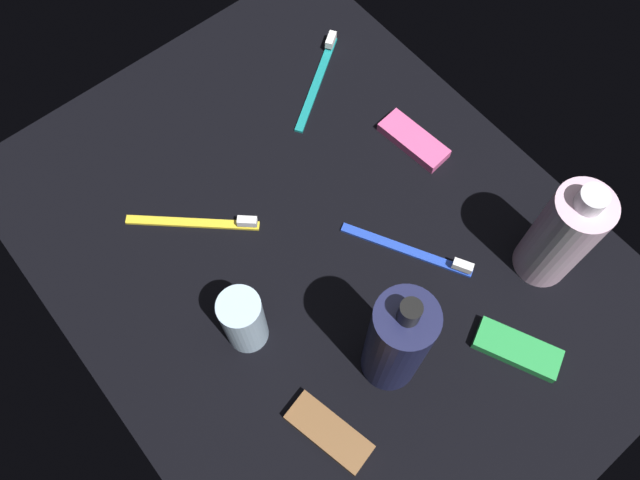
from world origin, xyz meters
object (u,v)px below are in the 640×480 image
at_px(toothbrush_blue, 415,252).
at_px(snack_bar_green, 517,349).
at_px(snack_bar_brown, 329,432).
at_px(snack_bar_pink, 414,140).
at_px(bodywash_bottle, 562,235).
at_px(toothbrush_yellow, 201,222).
at_px(deodorant_stick, 244,320).
at_px(toothbrush_teal, 319,76).
at_px(lotion_bottle, 397,342).

height_order(toothbrush_blue, snack_bar_green, toothbrush_blue).
height_order(snack_bar_brown, snack_bar_pink, same).
relative_size(bodywash_bottle, snack_bar_green, 1.78).
xyz_separation_m(toothbrush_yellow, snack_bar_green, (0.39, 0.20, 0.00)).
bearing_deg(snack_bar_brown, toothbrush_blue, 101.54).
bearing_deg(deodorant_stick, snack_bar_pink, 102.02).
bearing_deg(toothbrush_blue, snack_bar_green, 2.55).
distance_m(toothbrush_blue, snack_bar_pink, 0.17).
bearing_deg(snack_bar_green, toothbrush_yellow, -178.10).
xyz_separation_m(toothbrush_teal, toothbrush_blue, (0.30, -0.09, 0.00)).
height_order(bodywash_bottle, toothbrush_blue, bodywash_bottle).
distance_m(lotion_bottle, deodorant_stick, 0.18).
xyz_separation_m(lotion_bottle, toothbrush_yellow, (-0.30, -0.07, -0.09)).
xyz_separation_m(lotion_bottle, snack_bar_green, (0.09, 0.13, -0.09)).
bearing_deg(lotion_bottle, toothbrush_blue, 124.94).
bearing_deg(toothbrush_teal, deodorant_stick, -51.99).
distance_m(bodywash_bottle, snack_bar_green, 0.15).
xyz_separation_m(deodorant_stick, toothbrush_yellow, (-0.16, 0.04, -0.05)).
xyz_separation_m(deodorant_stick, toothbrush_blue, (0.05, 0.23, -0.05)).
distance_m(toothbrush_teal, snack_bar_pink, 0.18).
xyz_separation_m(lotion_bottle, bodywash_bottle, (0.03, 0.24, -0.01)).
relative_size(lotion_bottle, snack_bar_brown, 2.09).
bearing_deg(lotion_bottle, toothbrush_teal, 151.64).
bearing_deg(snack_bar_brown, lotion_bottle, 86.61).
bearing_deg(toothbrush_yellow, bodywash_bottle, 43.40).
height_order(bodywash_bottle, toothbrush_teal, bodywash_bottle).
height_order(bodywash_bottle, toothbrush_yellow, bodywash_bottle).
bearing_deg(lotion_bottle, bodywash_bottle, 83.62).
bearing_deg(bodywash_bottle, toothbrush_blue, -133.88).
xyz_separation_m(lotion_bottle, toothbrush_teal, (-0.39, 0.21, -0.09)).
bearing_deg(toothbrush_blue, bodywash_bottle, 46.12).
bearing_deg(deodorant_stick, toothbrush_yellow, 165.53).
bearing_deg(lotion_bottle, deodorant_stick, -141.74).
xyz_separation_m(bodywash_bottle, snack_bar_brown, (-0.01, -0.35, -0.08)).
distance_m(deodorant_stick, snack_bar_green, 0.33).
height_order(toothbrush_teal, toothbrush_yellow, same).
relative_size(toothbrush_teal, snack_bar_green, 1.50).
bearing_deg(toothbrush_teal, bodywash_bottle, 4.53).
distance_m(snack_bar_brown, snack_bar_green, 0.25).
height_order(deodorant_stick, toothbrush_blue, deodorant_stick).
bearing_deg(snack_bar_green, snack_bar_brown, -131.70).
bearing_deg(snack_bar_pink, snack_bar_green, -25.47).
bearing_deg(toothbrush_teal, snack_bar_pink, 9.94).
distance_m(deodorant_stick, snack_bar_brown, 0.16).
xyz_separation_m(bodywash_bottle, snack_bar_green, (0.06, -0.11, -0.08)).
bearing_deg(toothbrush_teal, snack_bar_brown, -38.12).
height_order(deodorant_stick, snack_bar_green, deodorant_stick).
relative_size(deodorant_stick, toothbrush_yellow, 0.77).
distance_m(toothbrush_teal, snack_bar_brown, 0.52).
relative_size(snack_bar_brown, snack_bar_pink, 1.00).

